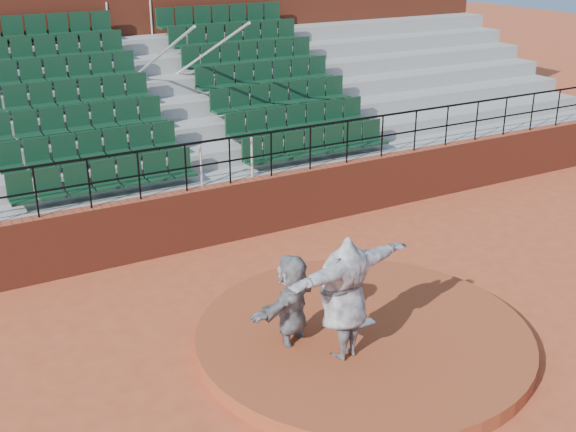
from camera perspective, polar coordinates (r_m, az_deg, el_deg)
The scene contains 9 objects.
ground at distance 12.16m, azimuth 5.92°, elevation -9.95°, with size 90.00×90.00×0.00m, color #AC4726.
pitchers_mound at distance 12.10m, azimuth 5.95°, elevation -9.45°, with size 5.50×5.50×0.25m, color brown.
pitching_rubber at distance 12.13m, azimuth 5.56°, elevation -8.57°, with size 0.60×0.15×0.03m, color white.
boundary_wall at distance 15.77m, azimuth -4.50°, elevation 0.37°, with size 24.00×0.30×1.30m, color maroon.
wall_railing at distance 15.32m, azimuth -4.65°, elevation 5.19°, with size 24.04×0.05×1.03m.
seating_deck at distance 18.72m, azimuth -9.39°, elevation 6.17°, with size 24.00×5.97×4.63m.
press_box_facade at distance 22.01m, azimuth -13.51°, elevation 13.75°, with size 24.00×3.00×7.10m, color maroon.
pitcher at distance 10.87m, azimuth 4.46°, elevation -6.44°, with size 2.44×0.66×1.99m, color black.
fielder at distance 11.38m, azimuth 0.26°, elevation -7.13°, with size 1.61×0.51×1.74m, color black.
Camera 1 is at (-6.17, -8.35, 6.34)m, focal length 45.00 mm.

